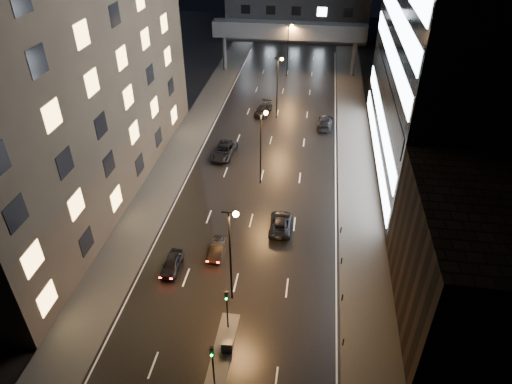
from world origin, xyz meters
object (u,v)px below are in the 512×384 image
car_away_b (217,249)px  car_away_c (224,151)px  car_toward_b (325,122)px  car_toward_a (281,223)px  car_away_a (172,264)px  car_away_d (263,109)px  utility_cabinet (227,346)px

car_away_b → car_away_c: size_ratio=0.65×
car_away_b → car_toward_b: bearing=69.8°
car_toward_a → car_away_c: bearing=-59.6°
car_away_a → car_toward_a: 12.92m
car_away_b → car_toward_a: 8.01m
car_toward_b → car_away_a: bearing=71.7°
car_away_d → utility_cabinet: car_away_d is taller
car_away_a → car_away_b: size_ratio=1.05×
utility_cabinet → car_toward_b: bearing=75.6°
car_away_a → car_away_b: (3.99, 2.88, -0.06)m
car_away_a → car_toward_a: car_toward_a is taller
car_away_c → car_toward_a: bearing=-52.7°
car_away_d → car_toward_b: 10.95m
car_away_c → car_toward_a: car_away_c is taller
utility_cabinet → car_toward_a: bearing=75.7°
car_toward_b → car_toward_a: bearing=85.0°
car_away_d → car_away_b: bearing=-82.7°
car_away_b → car_toward_a: bearing=37.9°
car_away_b → car_away_a: bearing=-145.9°
car_away_a → car_toward_b: size_ratio=0.73×
car_away_c → car_toward_a: size_ratio=1.15×
car_away_d → utility_cabinet: bearing=-78.5°
car_away_a → car_away_c: (0.62, 23.31, 0.13)m
car_away_a → utility_cabinet: car_away_a is taller
car_away_b → car_away_c: 20.71m
car_toward_a → car_toward_b: 27.23m
utility_cabinet → car_away_b: bearing=101.1°
car_away_c → utility_cabinet: bearing=-72.7°
car_away_d → car_toward_b: bearing=-11.1°
car_toward_b → utility_cabinet: car_toward_b is taller
car_away_d → car_away_a: bearing=-88.6°
car_toward_a → utility_cabinet: car_toward_a is taller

